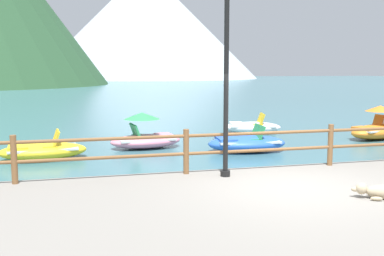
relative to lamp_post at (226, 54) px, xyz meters
The scene contains 11 objects.
ground_plane 38.99m from the lamp_post, 88.57° to the left, with size 200.00×200.00×0.00m, color #3D6B75.
promenade_dock 4.40m from the lamp_post, 73.82° to the right, with size 28.00×8.00×0.40m, color gray.
dock_railing 2.20m from the lamp_post, 23.26° to the left, with size 23.92×0.12×0.95m.
lamp_post is the anchor object (origin of this frame).
dog_resting 3.83m from the lamp_post, 46.76° to the right, with size 0.98×0.57×0.26m.
pedal_boat_0 6.53m from the lamp_post, 97.45° to the left, with size 2.48×1.49×1.18m.
pedal_boat_1 9.55m from the lamp_post, 64.78° to the left, with size 2.55×1.69×0.82m.
pedal_boat_2 5.71m from the lamp_post, 63.94° to the left, with size 2.60×1.53×0.85m.
pedal_boat_3 10.08m from the lamp_post, 36.06° to the left, with size 2.79×1.86×1.25m.
pedal_boat_5 6.76m from the lamp_post, 129.34° to the left, with size 2.56×1.45×0.83m.
distant_peak 116.15m from the lamp_post, 82.26° to the left, with size 60.04×60.04×29.59m, color #A8B2C1.
Camera 1 is at (-3.86, -7.47, 2.61)m, focal length 41.92 mm.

